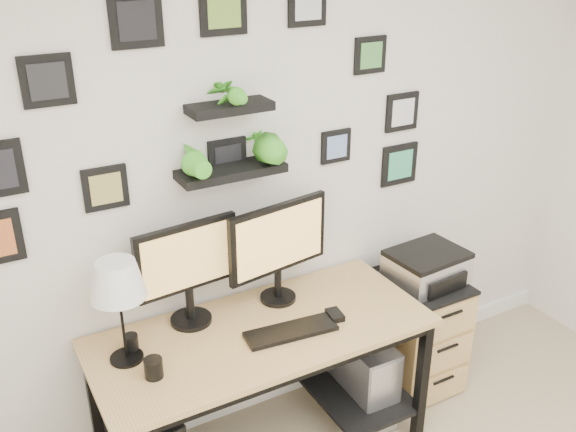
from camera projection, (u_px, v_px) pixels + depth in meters
room at (282, 385)px, 3.70m from camera, size 4.00×4.00×4.00m
desk at (266, 345)px, 3.10m from camera, size 1.60×0.70×0.75m
monitor_left at (188, 267)px, 2.93m from camera, size 0.50×0.22×0.51m
monitor_right at (278, 245)px, 3.11m from camera, size 0.56×0.21×0.52m
keyboard at (291, 331)px, 2.97m from camera, size 0.44×0.18×0.02m
mouse at (335, 315)px, 3.09m from camera, size 0.08×0.11×0.03m
table_lamp at (117, 282)px, 2.64m from camera, size 0.24×0.24×0.48m
mug at (154, 368)px, 2.67m from camera, size 0.08×0.08×0.09m
pen_cup at (131, 343)px, 2.83m from camera, size 0.06×0.06×0.08m
pc_tower_grey at (359, 374)px, 3.50m from camera, size 0.23×0.49×0.48m
file_cabinet at (415, 331)px, 3.71m from camera, size 0.43×0.53×0.67m
printer at (427, 267)px, 3.52m from camera, size 0.43×0.35×0.18m
wall_decor at (227, 126)px, 2.86m from camera, size 2.30×0.18×1.10m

